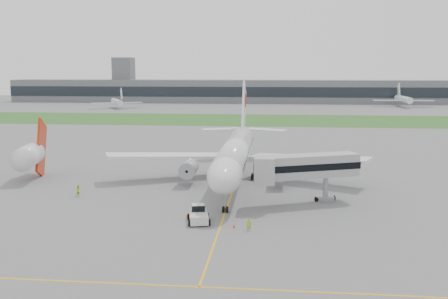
# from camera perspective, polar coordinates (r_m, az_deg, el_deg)

# --- Properties ---
(ground) EXTENTS (600.00, 600.00, 0.00)m
(ground) POSITION_cam_1_polar(r_m,az_deg,el_deg) (86.46, 1.12, -4.43)
(ground) COLOR slate
(ground) RESTS_ON ground
(apron_markings) EXTENTS (70.00, 70.00, 0.04)m
(apron_markings) POSITION_cam_1_polar(r_m,az_deg,el_deg) (81.62, 0.83, -5.25)
(apron_markings) COLOR #FFB116
(apron_markings) RESTS_ON ground
(grass_strip) EXTENTS (600.00, 50.00, 0.02)m
(grass_strip) POSITION_cam_1_polar(r_m,az_deg,el_deg) (204.90, 3.86, 3.41)
(grass_strip) COLOR #2E5921
(grass_strip) RESTS_ON ground
(terminal_building) EXTENTS (320.00, 22.30, 14.00)m
(terminal_building) POSITION_cam_1_polar(r_m,az_deg,el_deg) (314.01, 4.57, 6.65)
(terminal_building) COLOR slate
(terminal_building) RESTS_ON ground
(control_tower) EXTENTS (12.00, 12.00, 56.00)m
(control_tower) POSITION_cam_1_polar(r_m,az_deg,el_deg) (330.91, -11.29, 5.41)
(control_tower) COLOR slate
(control_tower) RESTS_ON ground
(airliner) EXTENTS (48.13, 53.95, 17.88)m
(airliner) POSITION_cam_1_polar(r_m,az_deg,el_deg) (90.10, 1.38, -0.21)
(airliner) COLOR silver
(airliner) RESTS_ON ground
(pushback_tug) EXTENTS (3.60, 4.68, 2.19)m
(pushback_tug) POSITION_cam_1_polar(r_m,az_deg,el_deg) (67.53, -2.94, -7.44)
(pushback_tug) COLOR silver
(pushback_tug) RESTS_ON ground
(jet_bridge) EXTENTS (16.19, 10.25, 7.79)m
(jet_bridge) POSITION_cam_1_polar(r_m,az_deg,el_deg) (75.80, 8.88, -2.01)
(jet_bridge) COLOR #9D9EA0
(jet_bridge) RESTS_ON ground
(safety_cone_left) EXTENTS (0.43, 0.43, 0.59)m
(safety_cone_left) POSITION_cam_1_polar(r_m,az_deg,el_deg) (69.71, -4.21, -7.53)
(safety_cone_left) COLOR #D53F0B
(safety_cone_left) RESTS_ON ground
(safety_cone_right) EXTENTS (0.36, 0.36, 0.50)m
(safety_cone_right) POSITION_cam_1_polar(r_m,az_deg,el_deg) (65.22, 1.15, -8.73)
(safety_cone_right) COLOR #D53F0B
(safety_cone_right) RESTS_ON ground
(ground_crew_near) EXTENTS (0.64, 0.42, 1.73)m
(ground_crew_near) POSITION_cam_1_polar(r_m,az_deg,el_deg) (63.91, 2.85, -8.54)
(ground_crew_near) COLOR #9CC520
(ground_crew_near) RESTS_ON ground
(ground_crew_far) EXTENTS (1.14, 1.20, 1.95)m
(ground_crew_far) POSITION_cam_1_polar(r_m,az_deg,el_deg) (83.96, -16.28, -4.53)
(ground_crew_far) COLOR #B3FF2A
(ground_crew_far) RESTS_ON ground
(neighbor_aircraft) EXTENTS (5.87, 14.67, 11.83)m
(neighbor_aircraft) POSITION_cam_1_polar(r_m,az_deg,el_deg) (98.43, -21.28, -0.61)
(neighbor_aircraft) COLOR #B7230A
(neighbor_aircraft) RESTS_ON ground
(distant_aircraft_left) EXTENTS (34.35, 32.95, 10.19)m
(distant_aircraft_left) POSITION_cam_1_polar(r_m,az_deg,el_deg) (271.36, -12.14, 4.61)
(distant_aircraft_left) COLOR silver
(distant_aircraft_left) RESTS_ON ground
(distant_aircraft_right) EXTENTS (32.68, 28.92, 12.37)m
(distant_aircraft_right) POSITION_cam_1_polar(r_m,az_deg,el_deg) (292.64, 19.77, 4.59)
(distant_aircraft_right) COLOR silver
(distant_aircraft_right) RESTS_ON ground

